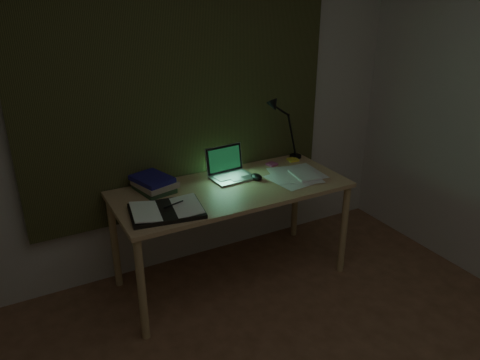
% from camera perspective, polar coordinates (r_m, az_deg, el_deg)
% --- Properties ---
extents(wall_back, '(3.50, 0.00, 2.50)m').
position_cam_1_polar(wall_back, '(3.28, -7.27, 9.70)').
color(wall_back, beige).
rests_on(wall_back, ground).
extents(curtain, '(2.20, 0.06, 2.00)m').
position_cam_1_polar(curtain, '(3.20, -7.18, 13.04)').
color(curtain, '#33361B').
rests_on(curtain, wall_back).
extents(desk, '(1.58, 0.69, 0.72)m').
position_cam_1_polar(desk, '(3.31, -1.00, -6.61)').
color(desk, tan).
rests_on(desk, floor).
extents(laptop, '(0.31, 0.35, 0.21)m').
position_cam_1_polar(laptop, '(3.24, -0.91, 1.88)').
color(laptop, '#B1B1B5').
rests_on(laptop, desk).
extents(open_textbook, '(0.47, 0.37, 0.04)m').
position_cam_1_polar(open_textbook, '(2.83, -8.96, -3.65)').
color(open_textbook, white).
rests_on(open_textbook, desk).
extents(book_stack, '(0.25, 0.29, 0.11)m').
position_cam_1_polar(book_stack, '(3.13, -10.38, -0.40)').
color(book_stack, white).
rests_on(book_stack, desk).
extents(loose_papers, '(0.44, 0.46, 0.02)m').
position_cam_1_polar(loose_papers, '(3.33, 6.95, 0.57)').
color(loose_papers, silver).
rests_on(loose_papers, desk).
extents(mouse, '(0.07, 0.11, 0.04)m').
position_cam_1_polar(mouse, '(3.26, 2.03, 0.39)').
color(mouse, black).
rests_on(mouse, desk).
extents(sticky_yellow, '(0.08, 0.08, 0.02)m').
position_cam_1_polar(sticky_yellow, '(3.63, 6.48, 2.48)').
color(sticky_yellow, yellow).
rests_on(sticky_yellow, desk).
extents(sticky_pink, '(0.08, 0.08, 0.01)m').
position_cam_1_polar(sticky_pink, '(3.53, 3.89, 1.95)').
color(sticky_pink, '#CC4F8D').
rests_on(sticky_pink, desk).
extents(desk_lamp, '(0.37, 0.31, 0.50)m').
position_cam_1_polar(desk_lamp, '(3.63, 6.95, 6.47)').
color(desk_lamp, black).
rests_on(desk_lamp, desk).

